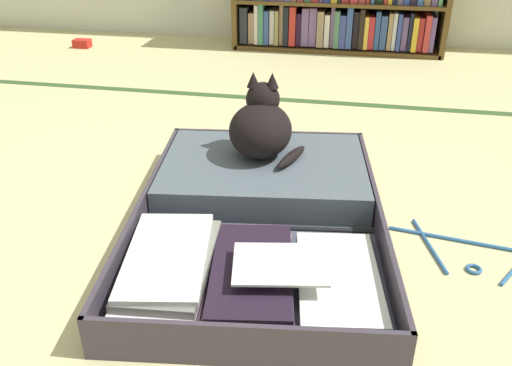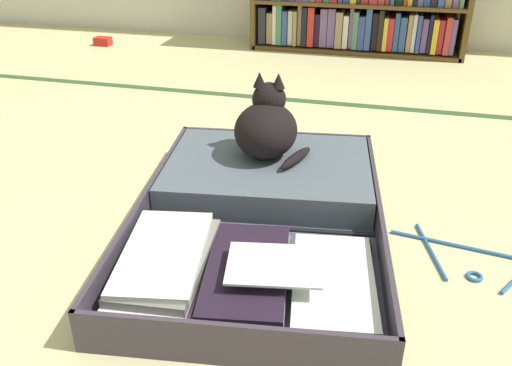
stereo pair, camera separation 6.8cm
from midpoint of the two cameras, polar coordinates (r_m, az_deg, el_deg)
The scene contains 6 objects.
ground_plane at distance 1.45m, azimuth -3.86°, elevation -7.47°, with size 10.00×10.00×0.00m, color #CBC48B.
tatami_border at distance 2.53m, azimuth 4.66°, elevation 8.78°, with size 4.80×0.05×0.00m.
open_suitcase at distance 1.56m, azimuth 1.56°, elevation -2.53°, with size 0.78×1.06×0.11m.
black_cat at distance 1.70m, azimuth 2.33°, elevation 5.98°, with size 0.25×0.24×0.26m.
clothes_hanger at distance 1.55m, azimuth 23.49°, elevation -7.33°, with size 0.45×0.27×0.01m.
small_red_pouch at distance 3.63m, azimuth -15.40°, elevation 14.28°, with size 0.10×0.07×0.05m.
Camera 2 is at (0.41, -1.11, 0.85)m, focal length 37.72 mm.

